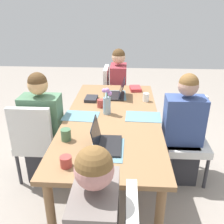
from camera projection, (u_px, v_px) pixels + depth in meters
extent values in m
plane|color=gray|center=(112.00, 174.00, 2.86)|extent=(10.00, 10.00, 0.00)
cube|color=olive|center=(112.00, 118.00, 2.56)|extent=(2.09, 0.96, 0.04)
cylinder|color=olive|center=(159.00, 221.00, 1.81)|extent=(0.07, 0.07, 0.69)
cylinder|color=olive|center=(144.00, 113.00, 3.57)|extent=(0.07, 0.07, 0.69)
cylinder|color=olive|center=(51.00, 216.00, 1.86)|extent=(0.07, 0.07, 0.69)
cylinder|color=olive|center=(88.00, 112.00, 3.62)|extent=(0.07, 0.07, 0.69)
sphere|color=tan|center=(94.00, 170.00, 1.20)|extent=(0.20, 0.20, 0.20)
sphere|color=brown|center=(94.00, 165.00, 1.19)|extent=(0.19, 0.19, 0.19)
cube|color=silver|center=(40.00, 142.00, 2.71)|extent=(0.44, 0.44, 0.08)
cube|color=silver|center=(30.00, 129.00, 2.42)|extent=(0.06, 0.42, 0.45)
cylinder|color=#333338|center=(32.00, 150.00, 2.98)|extent=(0.04, 0.04, 0.37)
cylinder|color=#333338|center=(63.00, 151.00, 2.96)|extent=(0.04, 0.04, 0.37)
cylinder|color=#333338|center=(19.00, 169.00, 2.63)|extent=(0.04, 0.04, 0.37)
cylinder|color=#333338|center=(54.00, 171.00, 2.61)|extent=(0.04, 0.04, 0.37)
cube|color=#2D2D33|center=(47.00, 157.00, 2.78)|extent=(0.36, 0.34, 0.45)
cube|color=#4C7556|center=(42.00, 119.00, 2.58)|extent=(0.24, 0.40, 0.50)
sphere|color=tan|center=(38.00, 85.00, 2.43)|extent=(0.20, 0.20, 0.20)
sphere|color=#51381E|center=(37.00, 82.00, 2.42)|extent=(0.19, 0.19, 0.19)
cube|color=silver|center=(186.00, 145.00, 2.66)|extent=(0.44, 0.44, 0.08)
cube|color=silver|center=(186.00, 115.00, 2.73)|extent=(0.06, 0.42, 0.45)
cylinder|color=#333338|center=(206.00, 173.00, 2.57)|extent=(0.04, 0.04, 0.37)
cylinder|color=#333338|center=(169.00, 172.00, 2.59)|extent=(0.04, 0.04, 0.37)
cylinder|color=#333338|center=(197.00, 153.00, 2.92)|extent=(0.04, 0.04, 0.37)
cylinder|color=#333338|center=(164.00, 152.00, 2.94)|extent=(0.04, 0.04, 0.37)
cube|color=#2D2D33|center=(179.00, 159.00, 2.74)|extent=(0.36, 0.34, 0.45)
cube|color=#384C84|center=(184.00, 120.00, 2.55)|extent=(0.24, 0.40, 0.50)
sphere|color=tan|center=(188.00, 86.00, 2.40)|extent=(0.20, 0.20, 0.20)
sphere|color=brown|center=(189.00, 83.00, 2.39)|extent=(0.19, 0.19, 0.19)
cube|color=silver|center=(118.00, 98.00, 3.96)|extent=(0.44, 0.44, 0.08)
cube|color=silver|center=(106.00, 82.00, 3.86)|extent=(0.42, 0.06, 0.45)
cylinder|color=#333338|center=(130.00, 106.00, 4.21)|extent=(0.04, 0.04, 0.37)
cylinder|color=#333338|center=(130.00, 116.00, 3.87)|extent=(0.04, 0.04, 0.37)
cylinder|color=#333338|center=(107.00, 106.00, 4.24)|extent=(0.04, 0.04, 0.37)
cylinder|color=#333338|center=(106.00, 115.00, 3.89)|extent=(0.04, 0.04, 0.37)
cube|color=#2D2D33|center=(118.00, 110.00, 3.98)|extent=(0.34, 0.36, 0.45)
cube|color=#93333D|center=(118.00, 81.00, 3.79)|extent=(0.40, 0.24, 0.50)
sphere|color=tan|center=(119.00, 57.00, 3.64)|extent=(0.20, 0.20, 0.20)
sphere|color=#51381E|center=(119.00, 55.00, 3.62)|extent=(0.19, 0.19, 0.19)
cylinder|color=#8EA8B7|center=(107.00, 106.00, 2.59)|extent=(0.08, 0.08, 0.18)
sphere|color=#B27AC6|center=(107.00, 90.00, 2.52)|extent=(0.04, 0.04, 0.04)
cylinder|color=#477A3D|center=(107.00, 94.00, 2.54)|extent=(0.01, 0.01, 0.08)
sphere|color=#B27AC6|center=(104.00, 90.00, 2.52)|extent=(0.04, 0.04, 0.04)
cylinder|color=#477A3D|center=(104.00, 94.00, 2.53)|extent=(0.01, 0.01, 0.08)
sphere|color=#B27AC6|center=(107.00, 90.00, 2.51)|extent=(0.05, 0.05, 0.05)
cylinder|color=#477A3D|center=(107.00, 94.00, 2.52)|extent=(0.01, 0.01, 0.08)
sphere|color=#B27AC6|center=(110.00, 94.00, 2.52)|extent=(0.05, 0.05, 0.05)
cylinder|color=#477A3D|center=(110.00, 96.00, 2.53)|extent=(0.01, 0.01, 0.05)
cube|color=slate|center=(107.00, 149.00, 1.98)|extent=(0.37, 0.27, 0.00)
cube|color=slate|center=(81.00, 116.00, 2.56)|extent=(0.28, 0.38, 0.00)
cube|color=slate|center=(143.00, 117.00, 2.55)|extent=(0.27, 0.37, 0.00)
cube|color=slate|center=(116.00, 95.00, 3.13)|extent=(0.37, 0.28, 0.00)
cube|color=black|center=(107.00, 145.00, 2.02)|extent=(0.32, 0.22, 0.02)
cube|color=black|center=(96.00, 134.00, 1.98)|extent=(0.31, 0.05, 0.20)
cube|color=black|center=(115.00, 96.00, 3.09)|extent=(0.32, 0.22, 0.02)
cube|color=black|center=(122.00, 88.00, 3.04)|extent=(0.31, 0.07, 0.19)
cylinder|color=#AD3D38|center=(66.00, 162.00, 1.77)|extent=(0.09, 0.09, 0.08)
cylinder|color=#AD3D38|center=(100.00, 103.00, 2.76)|extent=(0.07, 0.07, 0.09)
cylinder|color=#47704C|center=(66.00, 135.00, 2.10)|extent=(0.09, 0.09, 0.10)
cylinder|color=white|center=(146.00, 97.00, 2.93)|extent=(0.07, 0.07, 0.10)
cube|color=#B73338|center=(135.00, 89.00, 3.31)|extent=(0.21, 0.16, 0.04)
cube|color=#28282D|center=(91.00, 99.00, 2.97)|extent=(0.21, 0.15, 0.04)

